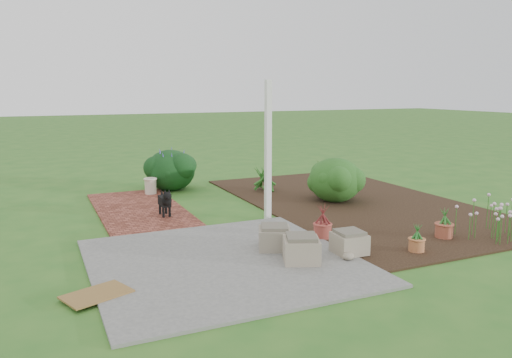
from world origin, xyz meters
name	(u,v)px	position (x,y,z in m)	size (l,w,h in m)	color
ground	(255,222)	(0.00, 0.00, 0.00)	(80.00, 80.00, 0.00)	#2B6520
concrete_patio	(224,261)	(-1.25, -1.75, 0.02)	(3.50, 3.50, 0.04)	#5E5D5B
brick_path	(139,209)	(-1.70, 1.75, 0.02)	(1.60, 3.50, 0.04)	#5F2B1E
garden_bed	(355,203)	(2.50, 0.50, 0.01)	(4.00, 7.00, 0.03)	black
veranda_post	(268,151)	(0.30, 0.10, 1.25)	(0.10, 0.10, 2.50)	white
stone_trough_near	(301,250)	(-0.31, -2.23, 0.20)	(0.47, 0.47, 0.32)	gray
stone_trough_mid	(349,243)	(0.48, -2.21, 0.18)	(0.42, 0.42, 0.28)	gray
stone_trough_far	(274,239)	(-0.40, -1.59, 0.19)	(0.45, 0.45, 0.30)	gray
coir_doormat	(97,294)	(-2.98, -2.26, 0.05)	(0.72, 0.46, 0.02)	brown
black_dog	(165,201)	(-1.39, 0.93, 0.33)	(0.17, 0.56, 0.48)	black
cream_ceramic_urn	(151,186)	(-1.20, 3.01, 0.21)	(0.26, 0.26, 0.34)	beige
evergreen_shrub	(335,179)	(2.18, 0.77, 0.50)	(1.10, 1.10, 0.93)	#0D390A
agapanthus_clump_back	(332,173)	(2.37, 1.18, 0.54)	(1.13, 1.13, 1.02)	#0E3912
agapanthus_clump_front	(264,175)	(1.29, 2.35, 0.39)	(0.81, 0.81, 0.72)	#0F3B16
pink_flower_patch	(492,218)	(2.96, -2.47, 0.34)	(0.97, 0.97, 0.62)	#113D0F
terracotta_pot_bronze	(323,230)	(0.55, -1.37, 0.14)	(0.28, 0.28, 0.23)	#993D34
terracotta_pot_small_left	(444,230)	(2.31, -2.15, 0.14)	(0.27, 0.27, 0.22)	#9B4A34
terracotta_pot_small_right	(417,245)	(1.44, -2.51, 0.12)	(0.22, 0.22, 0.19)	#B2693C
purple_flowering_bush	(170,169)	(-0.62, 3.47, 0.49)	(1.14, 1.14, 0.97)	black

